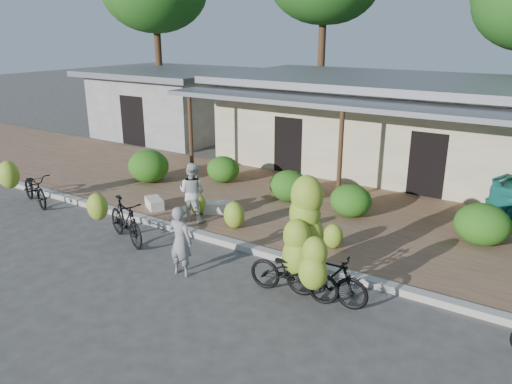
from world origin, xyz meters
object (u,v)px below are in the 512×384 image
bike_far_left (30,186)px  bystander (192,192)px  sack_far (154,203)px  bike_left (122,219)px  vendor (180,241)px  bike_center (299,248)px  bike_right (323,275)px  sack_near (219,208)px

bike_far_left → bystander: bearing=-56.7°
sack_far → bystander: (1.56, -0.13, 0.66)m
bike_left → vendor: vendor is taller
bike_center → sack_far: (-5.60, 1.69, -0.65)m
bike_right → vendor: 3.13m
bike_far_left → bystander: bystander is taller
bike_far_left → sack_near: bearing=-49.3°
bystander → bike_center: bearing=149.0°
bike_far_left → bike_right: size_ratio=1.16×
sack_near → vendor: vendor is taller
vendor → bystander: bystander is taller
sack_far → vendor: size_ratio=0.48×
bike_center → sack_far: 5.88m
bike_center → bike_right: size_ratio=1.36×
bike_left → vendor: 2.36m
sack_near → bystander: size_ratio=0.53×
bike_far_left → bystander: size_ratio=1.25×
bike_far_left → bike_right: (9.75, -0.44, 0.05)m
bike_left → bike_center: 4.74m
bystander → bike_far_left: bearing=6.1°
bike_center → vendor: bearing=103.3°
bike_far_left → bystander: (5.03, 1.44, 0.32)m
bike_left → sack_far: 2.20m
bike_far_left → sack_near: (5.26, 2.27, -0.33)m
bike_right → sack_far: 6.60m
bike_left → bike_right: (5.40, -0.02, 0.03)m
bike_far_left → bike_left: (4.35, -0.42, 0.02)m
bike_far_left → vendor: vendor is taller
sack_near → bystander: bystander is taller
sack_near → sack_far: bearing=-158.6°
bystander → bike_left: bearing=59.9°
sack_far → vendor: vendor is taller
bike_right → sack_near: bike_right is taller
sack_near → vendor: (1.40, -3.18, 0.50)m
bike_left → sack_near: (0.91, 2.69, -0.35)m
bike_right → sack_far: (-6.27, 2.01, -0.39)m
bike_center → sack_near: size_ratio=2.75×
bike_far_left → sack_far: bike_far_left is taller
sack_near → bystander: 1.08m
bike_left → sack_far: bike_left is taller
bike_far_left → bike_left: 4.37m
bike_center → sack_far: bike_center is taller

